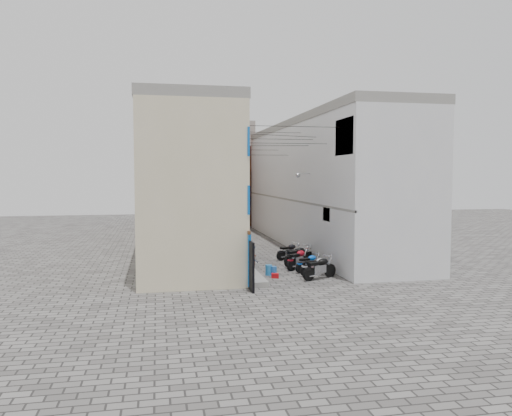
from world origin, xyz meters
TOP-DOWN VIEW (x-y plane):
  - ground at (0.00, 0.00)m, footprint 90.00×90.00m
  - plinth at (-2.05, 13.00)m, footprint 0.90×26.00m
  - building_left at (-4.98, 12.95)m, footprint 5.10×27.00m
  - building_right at (5.00, 13.00)m, footprint 5.94×26.00m
  - building_far_brick_left at (-2.00, 28.00)m, footprint 6.00×6.00m
  - building_far_brick_right at (3.00, 30.00)m, footprint 5.00×6.00m
  - building_far_concrete at (0.00, 34.00)m, footprint 8.00×5.00m
  - far_shopfront at (0.00, 25.20)m, footprint 2.00×0.30m
  - overhead_wires at (0.00, 7.64)m, footprint 5.80×13.02m
  - motorcycle_a at (1.25, 1.33)m, footprint 2.21×1.54m
  - motorcycle_b at (1.40, 2.11)m, footprint 1.95×0.80m
  - motorcycle_c at (1.30, 3.21)m, footprint 1.89×1.29m
  - motorcycle_d at (0.98, 4.14)m, footprint 2.01×1.86m
  - motorcycle_e at (1.22, 5.10)m, footprint 2.18×1.73m
  - motorcycle_f at (1.90, 6.14)m, footprint 1.69×1.57m
  - motorcycle_g at (1.28, 7.17)m, footprint 1.99×1.35m
  - person_a at (-1.95, 2.14)m, footprint 0.37×0.56m
  - person_b at (-2.02, 1.76)m, footprint 0.76×0.85m
  - water_jug_near at (-0.77, 2.60)m, footprint 0.39×0.39m
  - water_jug_far at (-1.01, 2.74)m, footprint 0.42×0.42m
  - red_crate at (-0.84, 2.01)m, footprint 0.42×0.35m

SIDE VIEW (x-z plane):
  - ground at x=0.00m, z-range 0.00..0.00m
  - red_crate at x=-0.84m, z-range 0.00..0.23m
  - plinth at x=-2.05m, z-range 0.00..0.25m
  - water_jug_near at x=-0.77m, z-range 0.00..0.47m
  - water_jug_far at x=-1.01m, z-range 0.00..0.54m
  - motorcycle_f at x=1.90m, z-range 0.00..1.02m
  - motorcycle_c at x=1.30m, z-range 0.00..1.05m
  - motorcycle_b at x=1.40m, z-range 0.00..1.10m
  - motorcycle_g at x=1.28m, z-range 0.00..1.11m
  - motorcycle_d at x=0.98m, z-range 0.00..1.21m
  - motorcycle_a at x=1.25m, z-range 0.00..1.23m
  - motorcycle_e at x=1.22m, z-range 0.00..1.24m
  - person_b at x=-2.02m, z-range 0.25..1.70m
  - person_a at x=-1.95m, z-range 0.25..1.79m
  - far_shopfront at x=0.00m, z-range 0.00..2.40m
  - building_far_brick_right at x=3.00m, z-range 0.00..8.00m
  - building_left at x=-4.98m, z-range 0.00..9.00m
  - building_right at x=5.00m, z-range 0.01..9.01m
  - building_far_brick_left at x=-2.00m, z-range 0.00..10.00m
  - building_far_concrete at x=0.00m, z-range 0.00..11.00m
  - overhead_wires at x=0.00m, z-range 6.46..7.79m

